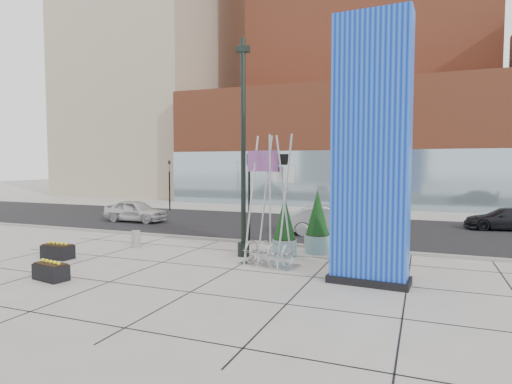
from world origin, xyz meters
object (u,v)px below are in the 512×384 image
(car_silver_mid, at_px, (330,221))
(car_white_west, at_px, (136,211))
(blue_pylon, at_px, (371,155))
(public_art_sculpture, at_px, (270,232))
(concrete_bollard, at_px, (136,239))
(lamp_post, at_px, (243,168))
(overhead_street_sign, at_px, (264,167))

(car_silver_mid, bearing_deg, car_white_west, 78.21)
(car_white_west, bearing_deg, car_silver_mid, -92.20)
(blue_pylon, bearing_deg, public_art_sculpture, 168.26)
(concrete_bollard, bearing_deg, car_silver_mid, 40.73)
(blue_pylon, relative_size, lamp_post, 0.96)
(car_silver_mid, bearing_deg, public_art_sculpture, 165.32)
(concrete_bollard, relative_size, overhead_street_sign, 0.18)
(public_art_sculpture, xyz_separation_m, overhead_street_sign, (-1.66, 3.78, 2.39))
(overhead_street_sign, relative_size, car_white_west, 1.01)
(lamp_post, bearing_deg, concrete_bollard, -179.06)
(lamp_post, bearing_deg, public_art_sculpture, -36.89)
(public_art_sculpture, distance_m, car_white_west, 14.79)
(blue_pylon, height_order, lamp_post, lamp_post)
(car_white_west, bearing_deg, lamp_post, -122.94)
(lamp_post, relative_size, public_art_sculpture, 1.81)
(lamp_post, relative_size, overhead_street_sign, 2.08)
(public_art_sculpture, height_order, car_silver_mid, public_art_sculpture)
(overhead_street_sign, bearing_deg, public_art_sculpture, -75.06)
(car_white_west, xyz_separation_m, car_silver_mid, (13.01, -0.54, 0.04))
(lamp_post, height_order, public_art_sculpture, lamp_post)
(lamp_post, bearing_deg, car_silver_mid, 70.60)
(lamp_post, relative_size, concrete_bollard, 11.61)
(overhead_street_sign, distance_m, car_white_west, 11.90)
(blue_pylon, xyz_separation_m, overhead_street_sign, (-5.42, 4.85, -0.43))
(blue_pylon, xyz_separation_m, concrete_bollard, (-10.67, 2.16, -3.72))
(concrete_bollard, distance_m, car_silver_mid, 10.05)
(public_art_sculpture, distance_m, car_silver_mid, 7.69)
(public_art_sculpture, bearing_deg, blue_pylon, -4.13)
(concrete_bollard, bearing_deg, public_art_sculpture, -9.00)
(blue_pylon, distance_m, car_white_west, 18.85)
(blue_pylon, xyz_separation_m, public_art_sculpture, (-3.77, 1.07, -2.81))
(public_art_sculpture, xyz_separation_m, concrete_bollard, (-6.91, 1.09, -0.91))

